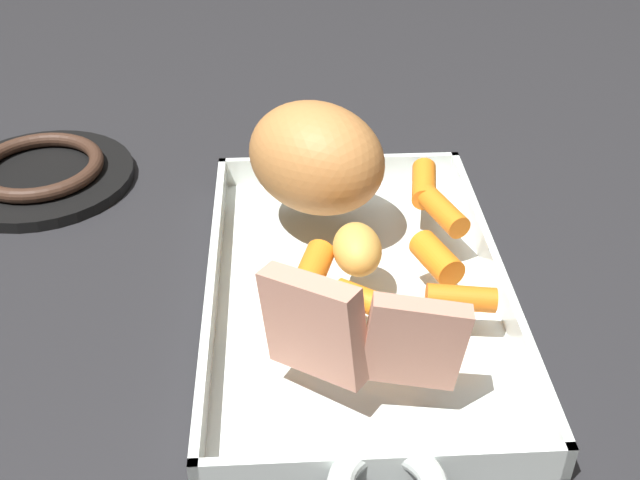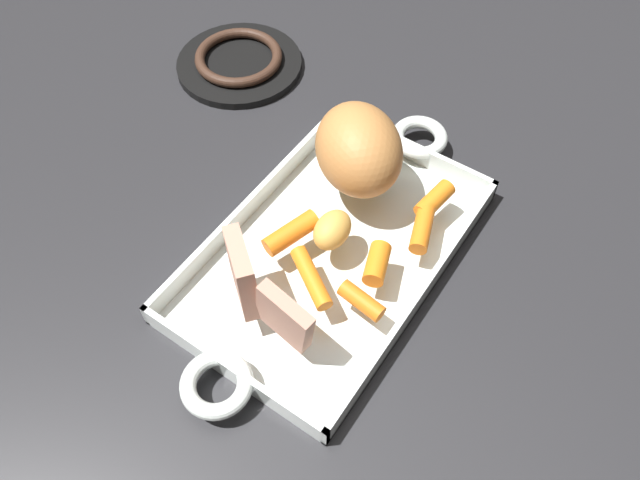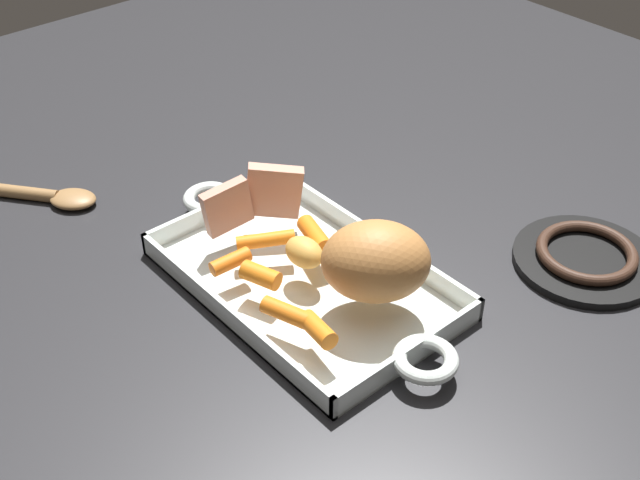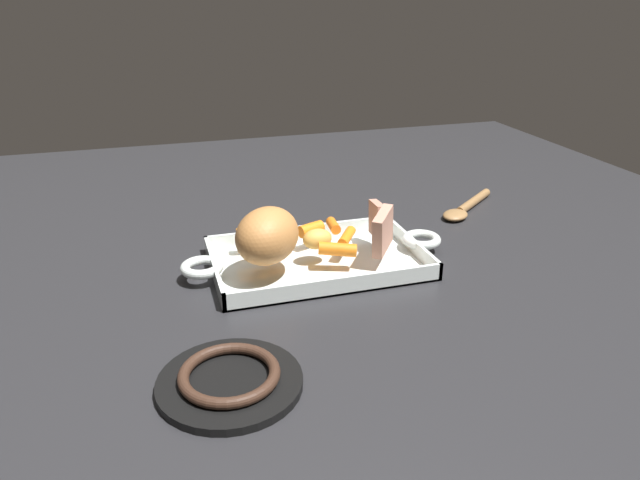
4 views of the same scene
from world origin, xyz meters
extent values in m
plane|color=#232326|center=(0.00, 0.00, 0.00)|extent=(1.89, 1.89, 0.00)
cube|color=silver|center=(0.00, 0.00, 0.00)|extent=(0.36, 0.23, 0.01)
cube|color=silver|center=(0.00, 0.11, 0.02)|extent=(0.36, 0.01, 0.03)
cube|color=silver|center=(0.00, -0.11, 0.02)|extent=(0.36, 0.01, 0.03)
cube|color=silver|center=(0.18, 0.00, 0.02)|extent=(0.01, 0.23, 0.03)
cube|color=silver|center=(-0.18, 0.00, 0.02)|extent=(0.01, 0.23, 0.03)
torus|color=silver|center=(0.20, 0.00, 0.02)|extent=(0.07, 0.07, 0.02)
ellipsoid|color=#B7773E|center=(0.09, 0.03, 0.08)|extent=(0.15, 0.16, 0.09)
cube|color=tan|center=(-0.10, 0.04, 0.07)|extent=(0.06, 0.07, 0.08)
cube|color=tan|center=(-0.12, -0.02, 0.06)|extent=(0.02, 0.07, 0.07)
cylinder|color=orange|center=(0.06, -0.08, 0.04)|extent=(0.06, 0.04, 0.02)
cylinder|color=orange|center=(-0.06, -0.01, 0.04)|extent=(0.05, 0.07, 0.02)
cylinder|color=orange|center=(-0.01, -0.06, 0.04)|extent=(0.05, 0.04, 0.02)
cylinder|color=orange|center=(-0.02, 0.04, 0.04)|extent=(0.07, 0.04, 0.03)
cylinder|color=orange|center=(-0.05, -0.07, 0.04)|extent=(0.02, 0.05, 0.02)
cylinder|color=orange|center=(0.10, -0.07, 0.04)|extent=(0.05, 0.03, 0.03)
ellipsoid|color=gold|center=(0.00, 0.00, 0.05)|extent=(0.05, 0.04, 0.04)
cylinder|color=black|center=(0.20, 0.29, 0.01)|extent=(0.18, 0.18, 0.01)
torus|color=#382319|center=(0.20, 0.29, 0.02)|extent=(0.12, 0.12, 0.01)
camera|label=1|loc=(-0.48, 0.05, 0.40)|focal=43.98mm
camera|label=2|loc=(-0.33, -0.21, 0.59)|focal=34.95mm
camera|label=3|loc=(0.59, -0.49, 0.65)|focal=46.39mm
camera|label=4|loc=(0.26, 0.88, 0.45)|focal=32.91mm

